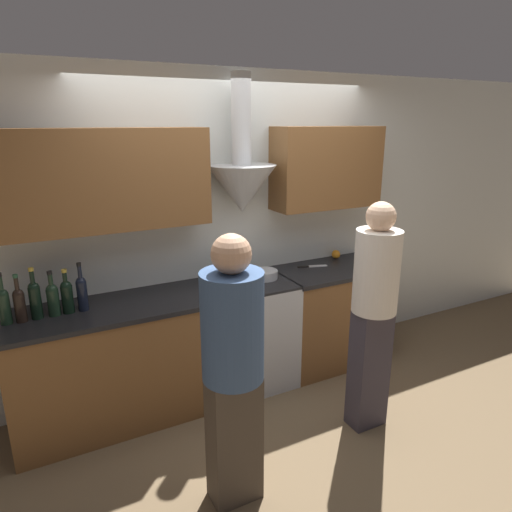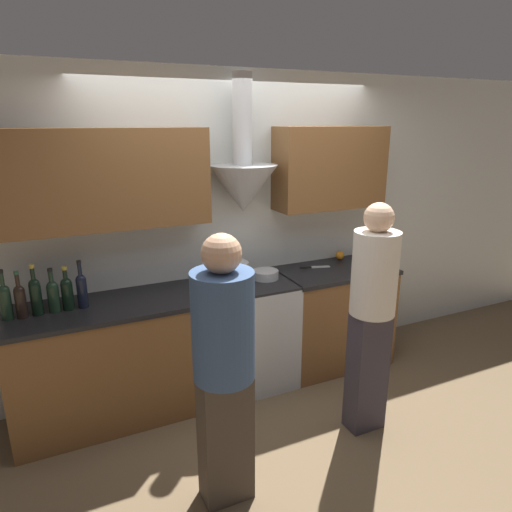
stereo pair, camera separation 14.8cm
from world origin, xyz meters
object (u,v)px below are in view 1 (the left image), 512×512
Objects in this scene: person_foreground_left at (233,363)px; person_foreground_right at (374,307)px; wine_bottle_0 at (4,304)px; orange_fruit at (336,254)px; mixing_bowl at (265,274)px; wine_bottle_4 at (67,295)px; stove_range at (251,332)px; wine_bottle_1 at (19,303)px; wine_bottle_2 at (35,298)px; wine_bottle_3 at (53,298)px; wine_bottle_5 at (82,291)px; stock_pot at (232,273)px.

person_foreground_left is 1.18m from person_foreground_right.
orange_fruit is at bearing 4.10° from wine_bottle_0.
wine_bottle_4 is at bearing 179.95° from mixing_bowl.
wine_bottle_1 reaches higher than stove_range.
wine_bottle_2 reaches higher than wine_bottle_4.
wine_bottle_4 is 3.86× the size of orange_fruit.
wine_bottle_0 is 1.06× the size of wine_bottle_1.
wine_bottle_3 is 1.46× the size of mixing_bowl.
wine_bottle_2 reaches higher than wine_bottle_1.
wine_bottle_5 is at bearing 1.15° from wine_bottle_3.
mixing_bowl is (1.54, -0.00, -0.09)m from wine_bottle_4.
wine_bottle_2 reaches higher than stock_pot.
wine_bottle_5 is at bearing 119.31° from person_foreground_left.
wine_bottle_0 is 0.18m from wine_bottle_2.
wine_bottle_1 is at bearing -176.77° from wine_bottle_3.
orange_fruit is at bearing 4.31° from wine_bottle_2.
wine_bottle_4 is 1.35m from person_foreground_left.
wine_bottle_1 is at bearing -178.53° from stock_pot.
person_foreground_left is at bearing -45.24° from wine_bottle_0.
orange_fruit is (2.81, 0.20, -0.10)m from wine_bottle_0.
wine_bottle_0 is 2.82m from orange_fruit.
mixing_bowl is (1.74, 0.00, -0.11)m from wine_bottle_2.
orange_fruit is 2.15m from person_foreground_left.
wine_bottle_5 is 1.30m from person_foreground_left.
wine_bottle_4 is at bearing 122.91° from person_foreground_left.
wine_bottle_3 is 2.20m from person_foreground_right.
wine_bottle_4 is 0.10m from wine_bottle_5.
wine_bottle_5 is at bearing -178.79° from stock_pot.
stock_pot is 1.27m from person_foreground_left.
person_foreground_left reaches higher than wine_bottle_3.
stove_range is 1.43m from wine_bottle_5.
wine_bottle_1 is 0.29m from wine_bottle_4.
person_foreground_right reaches higher than wine_bottle_2.
wine_bottle_1 reaches higher than orange_fruit.
wine_bottle_2 is 4.37× the size of orange_fruit.
wine_bottle_0 is (-1.78, 0.02, 0.59)m from stove_range.
orange_fruit is (2.33, 0.20, -0.10)m from wine_bottle_5.
wine_bottle_2 is 1.12× the size of wine_bottle_3.
wine_bottle_1 is at bearing -172.77° from wine_bottle_2.
wine_bottle_2 is 0.20m from wine_bottle_4.
wine_bottle_3 is 1.01× the size of wine_bottle_4.
wine_bottle_5 reaches higher than mixing_bowl.
person_foreground_left is (1.11, -1.12, -0.15)m from wine_bottle_0.
wine_bottle_3 is (0.29, 0.00, -0.01)m from wine_bottle_0.
wine_bottle_1 is 1.54m from stock_pot.
person_foreground_right reaches higher than stock_pot.
stock_pot is at bearing 162.00° from stove_range.
wine_bottle_1 is 0.19× the size of person_foreground_right.
wine_bottle_2 reaches higher than wine_bottle_0.
wine_bottle_3 is at bearing -178.85° from wine_bottle_5.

